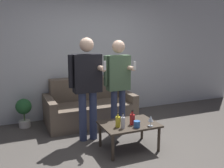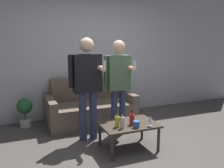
# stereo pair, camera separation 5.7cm
# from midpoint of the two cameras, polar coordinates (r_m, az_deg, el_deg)

# --- Properties ---
(ground_plane) EXTENTS (16.00, 16.00, 0.00)m
(ground_plane) POSITION_cam_midpoint_polar(r_m,az_deg,el_deg) (3.83, 5.42, -15.83)
(ground_plane) COLOR #514C47
(wall_back) EXTENTS (8.00, 0.06, 2.70)m
(wall_back) POSITION_cam_midpoint_polar(r_m,az_deg,el_deg) (5.40, -4.90, 6.97)
(wall_back) COLOR silver
(wall_back) RESTS_ON ground_plane
(couch) EXTENTS (1.71, 0.94, 0.87)m
(couch) POSITION_cam_midpoint_polar(r_m,az_deg,el_deg) (5.09, -4.85, -5.25)
(couch) COLOR #6B5B4C
(couch) RESTS_ON ground_plane
(coffee_table) EXTENTS (0.85, 0.61, 0.41)m
(coffee_table) POSITION_cam_midpoint_polar(r_m,az_deg,el_deg) (3.86, 4.26, -9.64)
(coffee_table) COLOR #3D3328
(coffee_table) RESTS_ON ground_plane
(bottle_orange) EXTENTS (0.07, 0.07, 0.21)m
(bottle_orange) POSITION_cam_midpoint_polar(r_m,az_deg,el_deg) (3.67, 1.69, -8.56)
(bottle_orange) COLOR yellow
(bottle_orange) RESTS_ON coffee_table
(bottle_green) EXTENTS (0.06, 0.06, 0.23)m
(bottle_green) POSITION_cam_midpoint_polar(r_m,az_deg,el_deg) (3.62, 2.85, -8.74)
(bottle_green) COLOR silver
(bottle_green) RESTS_ON coffee_table
(bottle_dark) EXTENTS (0.08, 0.08, 0.22)m
(bottle_dark) POSITION_cam_midpoint_polar(r_m,az_deg,el_deg) (3.78, 5.02, -8.00)
(bottle_dark) COLOR #B21E1E
(bottle_dark) RESTS_ON coffee_table
(wine_glass_near) EXTENTS (0.07, 0.07, 0.16)m
(wine_glass_near) POSITION_cam_midpoint_polar(r_m,az_deg,el_deg) (3.74, 9.18, -7.92)
(wine_glass_near) COLOR silver
(wine_glass_near) RESTS_ON coffee_table
(cup_on_table) EXTENTS (0.09, 0.09, 0.10)m
(cup_on_table) POSITION_cam_midpoint_polar(r_m,az_deg,el_deg) (3.68, 6.03, -9.15)
(cup_on_table) COLOR #3366B2
(cup_on_table) RESTS_ON coffee_table
(person_standing_left) EXTENTS (0.53, 0.44, 1.70)m
(person_standing_left) POSITION_cam_midpoint_polar(r_m,az_deg,el_deg) (4.05, -5.32, 0.56)
(person_standing_left) COLOR navy
(person_standing_left) RESTS_ON ground_plane
(person_standing_right) EXTENTS (0.47, 0.42, 1.65)m
(person_standing_right) POSITION_cam_midpoint_polar(r_m,az_deg,el_deg) (4.29, 1.83, 1.05)
(person_standing_right) COLOR navy
(person_standing_right) RESTS_ON ground_plane
(potted_plant) EXTENTS (0.29, 0.29, 0.56)m
(potted_plant) POSITION_cam_midpoint_polar(r_m,az_deg,el_deg) (5.05, -19.02, -5.50)
(potted_plant) COLOR silver
(potted_plant) RESTS_ON ground_plane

